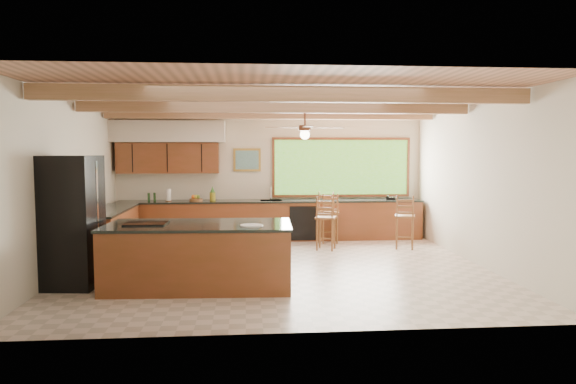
{
  "coord_description": "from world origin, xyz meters",
  "views": [
    {
      "loc": [
        -0.6,
        -8.9,
        2.06
      ],
      "look_at": [
        0.21,
        0.8,
        1.28
      ],
      "focal_mm": 32.0,
      "sensor_mm": 36.0,
      "label": 1
    }
  ],
  "objects": [
    {
      "name": "room_shell",
      "position": [
        -0.17,
        0.65,
        2.21
      ],
      "size": [
        7.27,
        6.54,
        3.02
      ],
      "color": "beige",
      "rests_on": "ground"
    },
    {
      "name": "bar_stool_b",
      "position": [
        1.26,
        2.39,
        0.69
      ],
      "size": [
        0.55,
        0.55,
        1.16
      ],
      "rotation": [
        0.0,
        0.0,
        -0.41
      ],
      "color": "brown",
      "rests_on": "ground"
    },
    {
      "name": "island",
      "position": [
        -1.3,
        -1.15,
        0.49
      ],
      "size": [
        2.83,
        1.42,
        0.99
      ],
      "rotation": [
        0.0,
        0.0,
        -0.04
      ],
      "color": "brown",
      "rests_on": "ground"
    },
    {
      "name": "bar_stool_c",
      "position": [
        1.08,
        1.54,
        0.66
      ],
      "size": [
        0.51,
        0.51,
        1.12
      ],
      "rotation": [
        0.0,
        0.0,
        -0.33
      ],
      "color": "brown",
      "rests_on": "ground"
    },
    {
      "name": "ground",
      "position": [
        0.0,
        0.0,
        0.0
      ],
      "size": [
        7.2,
        7.2,
        0.0
      ],
      "primitive_type": "plane",
      "color": "beige",
      "rests_on": "ground"
    },
    {
      "name": "bar_stool_d",
      "position": [
        2.76,
        1.54,
        0.68
      ],
      "size": [
        0.51,
        0.51,
        1.14
      ],
      "rotation": [
        0.0,
        0.0,
        -0.31
      ],
      "color": "brown",
      "rests_on": "ground"
    },
    {
      "name": "refrigerator",
      "position": [
        -3.22,
        -0.98,
        1.0
      ],
      "size": [
        0.85,
        0.83,
        1.99
      ],
      "rotation": [
        0.0,
        0.0,
        -0.1
      ],
      "color": "black",
      "rests_on": "ground"
    },
    {
      "name": "bar_stool_a",
      "position": [
        1.27,
        2.36,
        0.66
      ],
      "size": [
        0.4,
        0.4,
        1.12
      ],
      "rotation": [
        0.0,
        0.0,
        0.0
      ],
      "color": "brown",
      "rests_on": "ground"
    },
    {
      "name": "counter_run",
      "position": [
        -0.82,
        2.52,
        0.46
      ],
      "size": [
        7.12,
        3.1,
        1.25
      ],
      "color": "brown",
      "rests_on": "ground"
    }
  ]
}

